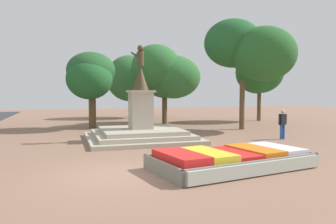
% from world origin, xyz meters
% --- Properties ---
extents(ground_plane, '(83.16, 83.16, 0.00)m').
position_xyz_m(ground_plane, '(0.00, 0.00, 0.00)').
color(ground_plane, '#8C6651').
extents(flower_planter, '(5.68, 3.49, 0.68)m').
position_xyz_m(flower_planter, '(3.62, -0.34, 0.29)').
color(flower_planter, '#38281C').
rests_on(flower_planter, ground_plane).
extents(statue_monument, '(5.56, 5.56, 4.98)m').
position_xyz_m(statue_monument, '(2.20, 6.95, 0.65)').
color(statue_monument, '#B0A691').
rests_on(statue_monument, ground_plane).
extents(pedestrian_crossing_plaza, '(0.56, 0.28, 1.59)m').
position_xyz_m(pedestrian_crossing_plaza, '(9.51, 4.91, 0.91)').
color(pedestrian_crossing_plaza, '#264CA5').
rests_on(pedestrian_crossing_plaza, ground_plane).
extents(park_tree_far_left, '(4.36, 3.93, 6.50)m').
position_xyz_m(park_tree_far_left, '(14.56, 15.02, 4.36)').
color(park_tree_far_left, brown).
rests_on(park_tree_far_left, ground_plane).
extents(park_tree_behind_statue, '(5.75, 4.65, 6.18)m').
position_xyz_m(park_tree_behind_statue, '(5.08, 22.02, 4.02)').
color(park_tree_behind_statue, brown).
rests_on(park_tree_behind_statue, ground_plane).
extents(park_tree_far_right, '(5.40, 5.89, 6.17)m').
position_xyz_m(park_tree_far_right, '(6.00, 14.93, 3.93)').
color(park_tree_far_right, brown).
rests_on(park_tree_far_right, ground_plane).
extents(park_tree_mid_canopy, '(3.36, 3.92, 5.30)m').
position_xyz_m(park_tree_mid_canopy, '(0.04, 13.26, 3.73)').
color(park_tree_mid_canopy, brown).
rests_on(park_tree_mid_canopy, ground_plane).
extents(park_tree_distant, '(5.58, 5.39, 7.50)m').
position_xyz_m(park_tree_distant, '(10.23, 9.46, 5.38)').
color(park_tree_distant, brown).
rests_on(park_tree_distant, ground_plane).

